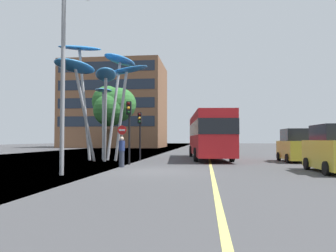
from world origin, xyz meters
TOP-DOWN VIEW (x-y plane):
  - ground at (-0.65, 0.00)m, footprint 120.00×240.00m
  - red_bus at (2.52, 10.26)m, footprint 3.55×11.72m
  - leaf_sculpture at (-5.21, 7.10)m, footprint 7.38×7.28m
  - traffic_light_kerb_near at (-2.33, 3.79)m, footprint 0.28×0.42m
  - traffic_light_kerb_far at (-2.46, 7.69)m, footprint 0.28×0.42m
  - car_parked_mid at (8.37, 7.46)m, footprint 2.02×4.03m
  - street_lamp at (-3.54, -2.15)m, footprint 1.36×0.44m
  - tree_pavement_near at (-7.19, 17.52)m, footprint 4.52×4.78m
  - pedestrian at (-2.31, 2.02)m, footprint 0.34×0.34m
  - no_entry_sign at (-3.21, 5.53)m, footprint 0.60×0.12m
  - backdrop_building at (-15.56, 47.93)m, footprint 19.06×13.90m

SIDE VIEW (x-z plane):
  - ground at x=-0.65m, z-range -0.10..0.00m
  - pedestrian at x=-2.31m, z-range 0.00..1.67m
  - car_parked_mid at x=8.37m, z-range -0.08..2.15m
  - no_entry_sign at x=-3.21m, z-range 0.41..2.84m
  - red_bus at x=2.52m, z-range 0.17..3.85m
  - traffic_light_kerb_far at x=-2.46m, z-range 0.78..4.24m
  - traffic_light_kerb_near at x=-2.33m, z-range 0.85..4.65m
  - street_lamp at x=-3.54m, z-range 1.03..8.97m
  - tree_pavement_near at x=-7.19m, z-range 1.53..8.67m
  - leaf_sculpture at x=-5.21m, z-range 1.83..10.67m
  - backdrop_building at x=-15.56m, z-range 0.00..16.53m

